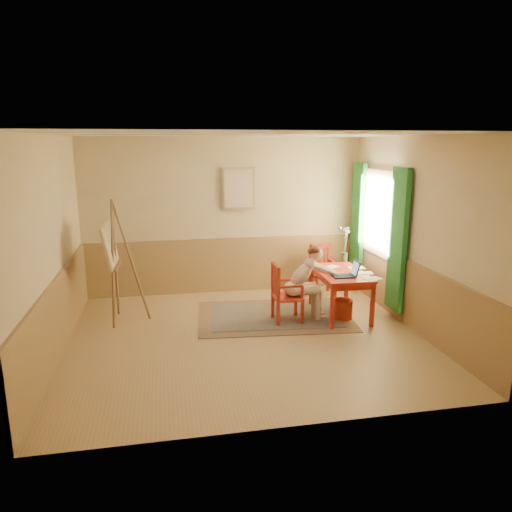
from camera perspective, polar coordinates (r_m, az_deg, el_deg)
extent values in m
cube|color=tan|center=(6.91, -1.18, -9.72)|extent=(5.00, 4.50, 0.02)
cube|color=white|center=(6.36, -1.31, 14.36)|extent=(5.00, 4.50, 0.02)
cube|color=tan|center=(8.69, -3.79, 4.73)|extent=(5.00, 0.02, 2.80)
cube|color=tan|center=(4.35, 3.85, -4.05)|extent=(5.00, 0.02, 2.80)
cube|color=tan|center=(6.56, -23.40, 0.82)|extent=(0.02, 4.50, 2.80)
cube|color=tan|center=(7.33, 18.48, 2.47)|extent=(0.02, 4.50, 2.80)
cube|color=#9D7B4C|center=(8.84, -3.67, -1.07)|extent=(5.00, 0.04, 1.00)
cube|color=#9D7B4C|center=(6.79, -22.45, -6.60)|extent=(0.04, 4.50, 1.00)
cube|color=#9D7B4C|center=(7.53, 17.78, -4.27)|extent=(0.04, 4.50, 1.00)
cube|color=white|center=(8.25, 14.61, 4.93)|extent=(0.02, 1.00, 1.30)
cube|color=tan|center=(8.25, 14.48, 4.93)|extent=(0.03, 1.12, 1.42)
cube|color=green|center=(7.59, 16.51, 1.79)|extent=(0.08, 0.45, 2.20)
cube|color=green|center=(8.97, 11.97, 3.77)|extent=(0.08, 0.45, 2.20)
cube|color=tan|center=(8.62, -2.13, 8.03)|extent=(0.60, 0.04, 0.76)
cube|color=beige|center=(8.59, -2.10, 8.01)|extent=(0.50, 0.02, 0.66)
cube|color=#8C7251|center=(7.69, 2.19, -7.15)|extent=(2.54, 1.82, 0.01)
cube|color=black|center=(7.69, 2.19, -7.10)|extent=(2.10, 1.38, 0.01)
cube|color=#B63020|center=(7.65, 10.06, -2.01)|extent=(0.75, 1.22, 0.04)
cube|color=#B63020|center=(7.66, 10.04, -2.51)|extent=(0.64, 1.11, 0.10)
cube|color=#B63020|center=(7.15, 9.06, -6.07)|extent=(0.06, 0.06, 0.68)
cube|color=#B63020|center=(7.37, 13.69, -5.69)|extent=(0.06, 0.06, 0.68)
cube|color=#B63020|center=(8.15, 6.58, -3.55)|extent=(0.06, 0.06, 0.68)
cube|color=#B63020|center=(8.35, 10.71, -3.30)|extent=(0.06, 0.06, 0.68)
cube|color=#B63020|center=(7.37, 3.76, -4.91)|extent=(0.43, 0.41, 0.04)
cube|color=#B63020|center=(7.23, 2.66, -7.00)|extent=(0.05, 0.05, 0.37)
cube|color=#B63020|center=(7.33, 5.53, -6.77)|extent=(0.05, 0.05, 0.37)
cube|color=#B63020|center=(7.55, 1.99, -6.08)|extent=(0.05, 0.05, 0.37)
cube|color=#B63020|center=(7.65, 4.74, -5.87)|extent=(0.05, 0.05, 0.37)
cube|color=#B63020|center=(7.08, 2.70, -3.36)|extent=(0.05, 0.05, 0.50)
cube|color=#B63020|center=(7.41, 2.02, -2.59)|extent=(0.05, 0.05, 0.50)
cube|color=#B63020|center=(7.18, 2.37, -1.25)|extent=(0.05, 0.40, 0.05)
cube|color=#B63020|center=(7.16, 2.53, -3.27)|extent=(0.03, 0.04, 0.41)
cube|color=#B63020|center=(7.25, 2.35, -3.07)|extent=(0.03, 0.04, 0.41)
cube|color=#B63020|center=(7.33, 2.18, -2.87)|extent=(0.03, 0.04, 0.41)
cube|color=#B63020|center=(7.14, 4.16, -3.66)|extent=(0.38, 0.04, 0.03)
cube|color=#B63020|center=(7.22, 5.52, -4.33)|extent=(0.04, 0.04, 0.20)
cube|color=#B63020|center=(7.47, 3.42, -2.88)|extent=(0.38, 0.04, 0.03)
cube|color=#B63020|center=(7.54, 4.72, -3.53)|extent=(0.04, 0.04, 0.20)
cube|color=#B63020|center=(8.73, 7.95, -2.13)|extent=(0.41, 0.42, 0.04)
cube|color=#B63020|center=(8.90, 6.44, -3.15)|extent=(0.05, 0.05, 0.37)
cube|color=#B63020|center=(8.56, 7.21, -3.84)|extent=(0.05, 0.05, 0.37)
cube|color=#B63020|center=(9.01, 8.57, -3.01)|extent=(0.05, 0.05, 0.37)
cube|color=#B63020|center=(8.68, 9.42, -3.68)|extent=(0.05, 0.05, 0.37)
cube|color=#B63020|center=(8.77, 6.52, -0.19)|extent=(0.05, 0.05, 0.50)
cube|color=#B63020|center=(8.89, 8.68, -0.08)|extent=(0.05, 0.05, 0.50)
cube|color=#B63020|center=(8.78, 7.65, 1.27)|extent=(0.40, 0.05, 0.05)
cube|color=#B63020|center=(8.81, 7.04, -0.25)|extent=(0.04, 0.03, 0.41)
cube|color=#B63020|center=(8.83, 7.60, -0.22)|extent=(0.04, 0.03, 0.41)
cube|color=#B63020|center=(8.86, 8.15, -0.19)|extent=(0.04, 0.03, 0.41)
cube|color=#B63020|center=(8.62, 6.89, -0.79)|extent=(0.04, 0.37, 0.03)
cube|color=#B63020|center=(8.48, 7.26, -1.73)|extent=(0.04, 0.04, 0.20)
cube|color=#B63020|center=(8.73, 9.09, -0.67)|extent=(0.04, 0.37, 0.03)
cube|color=#B63020|center=(8.60, 9.48, -1.60)|extent=(0.04, 0.04, 0.20)
ellipsoid|color=beige|center=(7.37, 4.33, -3.91)|extent=(0.27, 0.33, 0.21)
cylinder|color=beige|center=(7.35, 5.97, -4.07)|extent=(0.41, 0.15, 0.15)
cylinder|color=beige|center=(7.50, 5.59, -3.70)|extent=(0.41, 0.15, 0.15)
cylinder|color=beige|center=(7.48, 7.36, -5.75)|extent=(0.11, 0.11, 0.47)
cylinder|color=beige|center=(7.63, 6.95, -5.35)|extent=(0.11, 0.11, 0.47)
cube|color=beige|center=(7.58, 7.73, -7.35)|extent=(0.20, 0.09, 0.07)
cube|color=beige|center=(7.73, 7.32, -6.93)|extent=(0.20, 0.09, 0.07)
ellipsoid|color=beige|center=(7.35, 5.39, -2.30)|extent=(0.45, 0.27, 0.49)
ellipsoid|color=beige|center=(7.34, 6.45, -0.91)|extent=(0.19, 0.28, 0.17)
sphere|color=beige|center=(7.34, 7.21, 0.28)|extent=(0.19, 0.19, 0.19)
ellipsoid|color=#582313|center=(7.32, 7.08, 0.68)|extent=(0.18, 0.18, 0.13)
sphere|color=#582313|center=(7.30, 6.53, 0.58)|extent=(0.10, 0.10, 0.10)
cylinder|color=beige|center=(7.26, 7.44, -1.51)|extent=(0.21, 0.10, 0.14)
cylinder|color=beige|center=(7.36, 8.90, -1.96)|extent=(0.28, 0.13, 0.16)
sphere|color=beige|center=(7.28, 8.11, -1.73)|extent=(0.08, 0.08, 0.08)
sphere|color=beige|center=(7.44, 9.68, -2.20)|extent=(0.07, 0.07, 0.07)
cylinder|color=beige|center=(7.51, 6.76, -0.99)|extent=(0.21, 0.11, 0.14)
cylinder|color=beige|center=(7.58, 8.29, -1.51)|extent=(0.28, 0.13, 0.16)
sphere|color=beige|center=(7.55, 7.36, -1.16)|extent=(0.08, 0.08, 0.08)
sphere|color=beige|center=(7.60, 9.20, -1.85)|extent=(0.07, 0.07, 0.07)
cube|color=#1E2338|center=(7.37, 10.33, -2.37)|extent=(0.33, 0.24, 0.02)
cube|color=#2D3342|center=(7.37, 10.33, -2.34)|extent=(0.29, 0.19, 0.00)
cube|color=#1E2338|center=(7.41, 11.77, -1.40)|extent=(0.07, 0.24, 0.22)
cube|color=#99BFF2|center=(7.40, 11.68, -1.44)|extent=(0.05, 0.20, 0.18)
cube|color=white|center=(7.35, 13.72, -2.62)|extent=(0.30, 0.26, 0.00)
cube|color=white|center=(7.92, 11.88, -1.37)|extent=(0.26, 0.19, 0.00)
cube|color=white|center=(7.91, 8.94, -1.28)|extent=(0.31, 0.28, 0.00)
cube|color=white|center=(7.64, 12.77, -1.98)|extent=(0.28, 0.22, 0.00)
cylinder|color=#3F724C|center=(8.29, 10.47, -0.11)|extent=(0.10, 0.10, 0.16)
cylinder|color=#3F7233|center=(8.28, 10.22, 1.78)|extent=(0.07, 0.13, 0.42)
sphere|color=#728CD8|center=(8.29, 9.96, 3.28)|extent=(0.06, 0.06, 0.06)
cylinder|color=#3F7233|center=(8.19, 10.50, 1.72)|extent=(0.06, 0.09, 0.44)
sphere|color=pink|center=(8.10, 10.51, 3.18)|extent=(0.04, 0.04, 0.04)
cylinder|color=#3F7233|center=(8.27, 10.55, 1.41)|extent=(0.03, 0.05, 0.33)
sphere|color=pink|center=(8.25, 10.62, 2.54)|extent=(0.05, 0.05, 0.05)
cylinder|color=#3F7233|center=(8.17, 10.50, 1.58)|extent=(0.07, 0.13, 0.41)
sphere|color=#728CD8|center=(8.07, 10.52, 2.91)|extent=(0.06, 0.06, 0.06)
cylinder|color=#3F7233|center=(8.29, 10.70, 1.58)|extent=(0.09, 0.09, 0.36)
sphere|color=pink|center=(8.31, 10.91, 2.86)|extent=(0.05, 0.05, 0.05)
cylinder|color=#3F7233|center=(8.27, 10.63, 1.57)|extent=(0.05, 0.05, 0.37)
sphere|color=pink|center=(8.26, 10.77, 2.86)|extent=(0.05, 0.05, 0.05)
cylinder|color=#3F7233|center=(8.29, 10.66, 1.77)|extent=(0.08, 0.11, 0.42)
sphere|color=#728CD8|center=(8.31, 10.82, 3.26)|extent=(0.05, 0.05, 0.05)
cylinder|color=#B62E19|center=(7.65, 10.31, -6.27)|extent=(0.35, 0.35, 0.31)
cylinder|color=olive|center=(7.40, -16.68, -0.93)|extent=(0.10, 0.35, 1.90)
cylinder|color=olive|center=(7.69, -16.39, -0.37)|extent=(0.08, 0.35, 1.90)
cylinder|color=olive|center=(7.51, -14.60, -0.58)|extent=(0.50, 0.05, 1.90)
cylinder|color=olive|center=(7.57, -16.68, -1.22)|extent=(0.05, 0.53, 0.03)
cube|color=olive|center=(7.56, -16.22, -1.20)|extent=(0.08, 0.57, 0.03)
cube|color=tan|center=(7.50, -17.04, 1.24)|extent=(0.17, 0.84, 0.63)
cube|color=beige|center=(7.49, -16.88, 1.24)|extent=(0.13, 0.76, 0.54)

